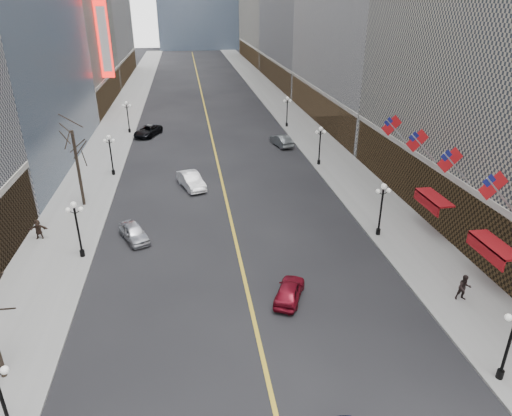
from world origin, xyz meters
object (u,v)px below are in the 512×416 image
object	(u,v)px
streetlamp_east_0	(511,335)
streetlamp_east_2	(320,142)
streetlamp_west_0	(0,392)
car_nb_near	(134,232)
car_sb_mid	(289,291)
car_nb_mid	(191,180)
streetlamp_east_1	(382,204)
streetlamp_west_3	(128,114)
car_sb_far	(282,141)
car_nb_far	(148,131)
streetlamp_west_2	(110,151)
streetlamp_west_1	(77,224)
streetlamp_east_3	(287,108)

from	to	relation	value
streetlamp_east_0	streetlamp_east_2	bearing A→B (deg)	90.00
streetlamp_west_0	car_nb_near	size ratio (longest dim) A/B	1.12
car_nb_near	car_sb_mid	size ratio (longest dim) A/B	1.04
car_nb_near	car_nb_mid	bearing A→B (deg)	42.00
streetlamp_east_1	car_nb_mid	world-z (taller)	streetlamp_east_1
car_nb_mid	streetlamp_west_0	bearing A→B (deg)	-124.18
streetlamp_east_2	car_sb_mid	world-z (taller)	streetlamp_east_2
streetlamp_west_3	car_sb_far	size ratio (longest dim) A/B	0.99
streetlamp_east_0	streetlamp_east_1	world-z (taller)	same
car_nb_far	car_sb_mid	xyz separation A→B (m)	(11.59, -41.62, -0.08)
car_nb_near	car_sb_far	world-z (taller)	car_sb_far
streetlamp_east_0	streetlamp_west_2	size ratio (longest dim) A/B	1.00
streetlamp_east_2	car_nb_near	bearing A→B (deg)	-141.87
streetlamp_west_0	streetlamp_west_3	bearing A→B (deg)	90.00
streetlamp_east_1	car_nb_mid	size ratio (longest dim) A/B	0.92
streetlamp_west_1	car_sb_far	distance (m)	33.64
streetlamp_east_1	car_nb_far	bearing A→B (deg)	121.38
streetlamp_east_2	car_nb_far	xyz separation A→B (m)	(-20.80, 16.10, -2.16)
streetlamp_west_3	car_nb_near	size ratio (longest dim) A/B	1.12
car_nb_near	car_sb_mid	bearing A→B (deg)	-66.26
car_nb_near	car_nb_far	distance (m)	31.77
streetlamp_west_3	car_nb_far	distance (m)	4.01
streetlamp_west_3	streetlamp_east_2	bearing A→B (deg)	-37.33
streetlamp_east_1	car_nb_near	world-z (taller)	streetlamp_east_1
streetlamp_east_3	car_nb_mid	size ratio (longest dim) A/B	0.92
streetlamp_east_3	car_nb_far	distance (m)	21.00
streetlamp_west_2	car_nb_near	distance (m)	16.23
streetlamp_east_0	car_nb_near	world-z (taller)	streetlamp_east_0
streetlamp_east_0	car_nb_far	world-z (taller)	streetlamp_east_0
streetlamp_west_0	streetlamp_west_1	world-z (taller)	same
streetlamp_east_2	streetlamp_west_0	bearing A→B (deg)	-124.77
streetlamp_west_2	streetlamp_west_3	world-z (taller)	same
streetlamp_east_2	car_sb_far	world-z (taller)	streetlamp_east_2
streetlamp_east_3	streetlamp_west_3	size ratio (longest dim) A/B	1.00
car_nb_far	car_sb_mid	world-z (taller)	car_nb_far
car_nb_near	streetlamp_east_1	bearing A→B (deg)	-30.39
streetlamp_west_3	streetlamp_west_2	bearing A→B (deg)	-90.00
streetlamp_east_1	car_nb_near	size ratio (longest dim) A/B	1.12
streetlamp_east_2	streetlamp_west_3	size ratio (longest dim) A/B	1.00
streetlamp_east_1	car_nb_far	distance (m)	40.00
streetlamp_east_1	streetlamp_east_2	bearing A→B (deg)	90.00
car_nb_near	car_nb_mid	xyz separation A→B (m)	(4.86, 10.75, 0.13)
car_sb_mid	streetlamp_west_0	bearing A→B (deg)	54.68
car_sb_mid	car_sb_far	size ratio (longest dim) A/B	0.85
streetlamp_west_3	car_nb_near	bearing A→B (deg)	-83.80
streetlamp_west_1	streetlamp_west_2	world-z (taller)	same
streetlamp_east_3	car_nb_mid	world-z (taller)	streetlamp_east_3
streetlamp_west_1	car_nb_far	distance (m)	34.28
streetlamp_east_2	streetlamp_east_3	size ratio (longest dim) A/B	1.00
car_nb_near	streetlamp_west_2	bearing A→B (deg)	79.47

